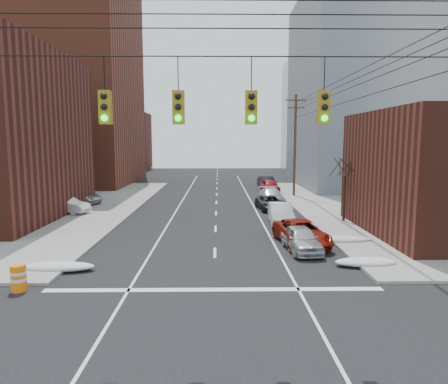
{
  "coord_description": "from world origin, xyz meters",
  "views": [
    {
      "loc": [
        0.2,
        -9.29,
        6.1
      ],
      "look_at": [
        0.55,
        14.82,
        3.0
      ],
      "focal_mm": 32.0,
      "sensor_mm": 36.0,
      "label": 1
    }
  ],
  "objects_px": {
    "red_pickup": "(301,233)",
    "parked_car_a": "(301,239)",
    "lot_car_a": "(66,205)",
    "parked_car_d": "(271,196)",
    "lot_car_c": "(4,207)",
    "parked_car_b": "(281,214)",
    "construction_barrel": "(19,278)",
    "lot_car_d": "(9,203)",
    "lot_car_b": "(78,197)",
    "parked_car_e": "(270,186)",
    "parked_car_f": "(267,183)",
    "parked_car_c": "(270,203)"
  },
  "relations": [
    {
      "from": "red_pickup",
      "to": "parked_car_a",
      "type": "height_order",
      "value": "red_pickup"
    },
    {
      "from": "red_pickup",
      "to": "lot_car_a",
      "type": "xyz_separation_m",
      "value": [
        -17.52,
        9.86,
        0.1
      ]
    },
    {
      "from": "parked_car_a",
      "to": "parked_car_d",
      "type": "bearing_deg",
      "value": 83.37
    },
    {
      "from": "parked_car_a",
      "to": "lot_car_c",
      "type": "xyz_separation_m",
      "value": [
        -21.71,
        10.08,
        0.14
      ]
    },
    {
      "from": "parked_car_b",
      "to": "construction_barrel",
      "type": "xyz_separation_m",
      "value": [
        -12.76,
        -13.11,
        -0.2
      ]
    },
    {
      "from": "parked_car_b",
      "to": "lot_car_d",
      "type": "xyz_separation_m",
      "value": [
        -22.71,
        5.4,
        0.05
      ]
    },
    {
      "from": "lot_car_a",
      "to": "lot_car_d",
      "type": "relative_size",
      "value": 1.05
    },
    {
      "from": "red_pickup",
      "to": "lot_car_b",
      "type": "xyz_separation_m",
      "value": [
        -18.22,
        14.79,
        0.09
      ]
    },
    {
      "from": "lot_car_c",
      "to": "red_pickup",
      "type": "bearing_deg",
      "value": -117.65
    },
    {
      "from": "red_pickup",
      "to": "lot_car_c",
      "type": "xyz_separation_m",
      "value": [
        -22.0,
        8.68,
        0.11
      ]
    },
    {
      "from": "red_pickup",
      "to": "lot_car_d",
      "type": "height_order",
      "value": "lot_car_d"
    },
    {
      "from": "parked_car_e",
      "to": "lot_car_a",
      "type": "xyz_separation_m",
      "value": [
        -18.83,
        -14.7,
        0.08
      ]
    },
    {
      "from": "parked_car_b",
      "to": "lot_car_a",
      "type": "height_order",
      "value": "parked_car_b"
    },
    {
      "from": "construction_barrel",
      "to": "parked_car_f",
      "type": "bearing_deg",
      "value": 67.65
    },
    {
      "from": "parked_car_d",
      "to": "construction_barrel",
      "type": "height_order",
      "value": "parked_car_d"
    },
    {
      "from": "parked_car_d",
      "to": "lot_car_c",
      "type": "xyz_separation_m",
      "value": [
        -22.32,
        -7.03,
        0.1
      ]
    },
    {
      "from": "lot_car_a",
      "to": "construction_barrel",
      "type": "bearing_deg",
      "value": -146.41
    },
    {
      "from": "parked_car_e",
      "to": "parked_car_c",
      "type": "bearing_deg",
      "value": -104.22
    },
    {
      "from": "parked_car_a",
      "to": "parked_car_f",
      "type": "xyz_separation_m",
      "value": [
        1.6,
        29.18,
        0.1
      ]
    },
    {
      "from": "lot_car_c",
      "to": "lot_car_d",
      "type": "height_order",
      "value": "lot_car_c"
    },
    {
      "from": "lot_car_c",
      "to": "lot_car_a",
      "type": "bearing_deg",
      "value": -81.42
    },
    {
      "from": "red_pickup",
      "to": "parked_car_a",
      "type": "xyz_separation_m",
      "value": [
        -0.29,
        -1.4,
        -0.03
      ]
    },
    {
      "from": "lot_car_c",
      "to": "construction_barrel",
      "type": "bearing_deg",
      "value": -156.63
    },
    {
      "from": "parked_car_a",
      "to": "parked_car_b",
      "type": "height_order",
      "value": "parked_car_b"
    },
    {
      "from": "red_pickup",
      "to": "parked_car_c",
      "type": "distance_m",
      "value": 12.08
    },
    {
      "from": "parked_car_c",
      "to": "lot_car_d",
      "type": "distance_m",
      "value": 22.72
    },
    {
      "from": "parked_car_f",
      "to": "lot_car_c",
      "type": "bearing_deg",
      "value": -146.4
    },
    {
      "from": "parked_car_d",
      "to": "parked_car_a",
      "type": "bearing_deg",
      "value": -94.99
    },
    {
      "from": "parked_car_a",
      "to": "lot_car_b",
      "type": "height_order",
      "value": "lot_car_b"
    },
    {
      "from": "parked_car_a",
      "to": "parked_car_c",
      "type": "distance_m",
      "value": 13.47
    },
    {
      "from": "red_pickup",
      "to": "lot_car_b",
      "type": "relative_size",
      "value": 1.1
    },
    {
      "from": "parked_car_b",
      "to": "parked_car_f",
      "type": "xyz_separation_m",
      "value": [
        1.6,
        21.82,
        0.03
      ]
    },
    {
      "from": "parked_car_a",
      "to": "parked_car_e",
      "type": "distance_m",
      "value": 26.0
    },
    {
      "from": "lot_car_d",
      "to": "red_pickup",
      "type": "bearing_deg",
      "value": -95.5
    },
    {
      "from": "parked_car_a",
      "to": "parked_car_e",
      "type": "relative_size",
      "value": 0.94
    },
    {
      "from": "lot_car_a",
      "to": "construction_barrel",
      "type": "relative_size",
      "value": 3.71
    },
    {
      "from": "red_pickup",
      "to": "parked_car_b",
      "type": "distance_m",
      "value": 5.97
    },
    {
      "from": "parked_car_c",
      "to": "parked_car_f",
      "type": "bearing_deg",
      "value": 78.93
    },
    {
      "from": "parked_car_b",
      "to": "construction_barrel",
      "type": "distance_m",
      "value": 18.3
    },
    {
      "from": "parked_car_e",
      "to": "lot_car_d",
      "type": "relative_size",
      "value": 1.12
    },
    {
      "from": "parked_car_b",
      "to": "lot_car_c",
      "type": "bearing_deg",
      "value": 175.9
    },
    {
      "from": "red_pickup",
      "to": "parked_car_b",
      "type": "relative_size",
      "value": 1.12
    },
    {
      "from": "lot_car_a",
      "to": "lot_car_b",
      "type": "xyz_separation_m",
      "value": [
        -0.7,
        4.94,
        -0.01
      ]
    },
    {
      "from": "parked_car_d",
      "to": "lot_car_b",
      "type": "bearing_deg",
      "value": 179.91
    },
    {
      "from": "parked_car_e",
      "to": "lot_car_b",
      "type": "height_order",
      "value": "parked_car_e"
    },
    {
      "from": "lot_car_b",
      "to": "lot_car_c",
      "type": "relative_size",
      "value": 1.0
    },
    {
      "from": "parked_car_a",
      "to": "construction_barrel",
      "type": "distance_m",
      "value": 14.0
    },
    {
      "from": "parked_car_f",
      "to": "parked_car_c",
      "type": "bearing_deg",
      "value": -101.55
    },
    {
      "from": "parked_car_f",
      "to": "construction_barrel",
      "type": "height_order",
      "value": "parked_car_f"
    },
    {
      "from": "parked_car_b",
      "to": "parked_car_d",
      "type": "bearing_deg",
      "value": 89.41
    }
  ]
}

